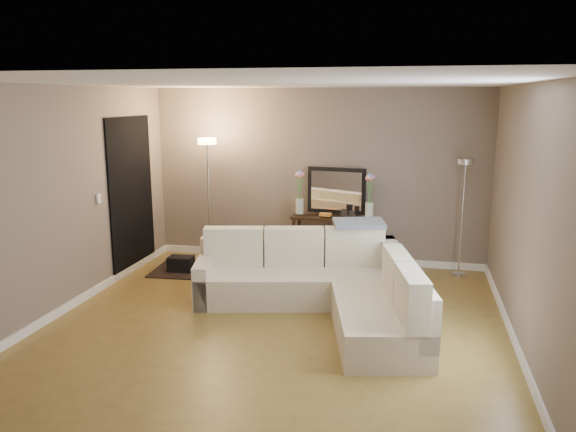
% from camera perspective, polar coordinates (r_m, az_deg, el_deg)
% --- Properties ---
extents(floor, '(5.00, 5.50, 0.01)m').
position_cam_1_polar(floor, '(6.15, -1.69, -11.66)').
color(floor, olive).
rests_on(floor, ground).
extents(ceiling, '(5.00, 5.50, 0.01)m').
position_cam_1_polar(ceiling, '(5.64, -1.85, 13.44)').
color(ceiling, white).
rests_on(ceiling, ground).
extents(wall_back, '(5.00, 0.02, 2.60)m').
position_cam_1_polar(wall_back, '(8.41, 2.97, 4.04)').
color(wall_back, '#75675A').
rests_on(wall_back, ground).
extents(wall_front, '(5.00, 0.02, 2.60)m').
position_cam_1_polar(wall_front, '(3.26, -14.21, -9.29)').
color(wall_front, '#75675A').
rests_on(wall_front, ground).
extents(wall_left, '(0.02, 5.50, 2.60)m').
position_cam_1_polar(wall_left, '(6.82, -22.64, 1.25)').
color(wall_left, '#75675A').
rests_on(wall_left, ground).
extents(wall_right, '(0.02, 5.50, 2.60)m').
position_cam_1_polar(wall_right, '(5.68, 23.56, -0.83)').
color(wall_right, '#75675A').
rests_on(wall_right, ground).
extents(baseboard_back, '(5.00, 0.03, 0.10)m').
position_cam_1_polar(baseboard_back, '(8.65, 2.85, -4.21)').
color(baseboard_back, white).
rests_on(baseboard_back, ground).
extents(baseboard_left, '(0.03, 5.50, 0.10)m').
position_cam_1_polar(baseboard_left, '(7.13, -21.66, -8.67)').
color(baseboard_left, white).
rests_on(baseboard_left, ground).
extents(baseboard_right, '(0.03, 5.50, 0.10)m').
position_cam_1_polar(baseboard_right, '(6.06, 22.32, -12.43)').
color(baseboard_right, white).
rests_on(baseboard_right, ground).
extents(doorway, '(0.02, 1.20, 2.20)m').
position_cam_1_polar(doorway, '(8.26, -15.59, 2.06)').
color(doorway, black).
rests_on(doorway, ground).
extents(switch_plate, '(0.02, 0.08, 0.12)m').
position_cam_1_polar(switch_plate, '(7.52, -18.68, 1.69)').
color(switch_plate, white).
rests_on(switch_plate, ground).
extents(sectional_sofa, '(2.93, 2.49, 0.87)m').
position_cam_1_polar(sectional_sofa, '(6.59, 3.90, -6.99)').
color(sectional_sofa, beige).
rests_on(sectional_sofa, floor).
extents(throw_blanket, '(0.70, 0.52, 0.08)m').
position_cam_1_polar(throw_blanket, '(7.04, 7.23, -0.71)').
color(throw_blanket, gray).
rests_on(throw_blanket, sectional_sofa).
extents(console_table, '(1.25, 0.44, 0.75)m').
position_cam_1_polar(console_table, '(8.27, 4.09, -2.31)').
color(console_table, black).
rests_on(console_table, floor).
extents(leaning_mirror, '(0.86, 0.12, 0.68)m').
position_cam_1_polar(leaning_mirror, '(8.25, 4.94, 2.59)').
color(leaning_mirror, black).
rests_on(leaning_mirror, console_table).
extents(table_decor, '(0.52, 0.13, 0.12)m').
position_cam_1_polar(table_decor, '(8.13, 4.57, 0.18)').
color(table_decor, orange).
rests_on(table_decor, console_table).
extents(flower_vase_left, '(0.14, 0.12, 0.64)m').
position_cam_1_polar(flower_vase_left, '(8.24, 1.18, 2.10)').
color(flower_vase_left, silver).
rests_on(flower_vase_left, console_table).
extents(flower_vase_right, '(0.14, 0.12, 0.64)m').
position_cam_1_polar(flower_vase_right, '(8.01, 8.27, 1.68)').
color(flower_vase_right, silver).
rests_on(flower_vase_right, console_table).
extents(floor_lamp_lit, '(0.28, 0.28, 1.88)m').
position_cam_1_polar(floor_lamp_lit, '(8.31, -8.11, 4.02)').
color(floor_lamp_lit, silver).
rests_on(floor_lamp_lit, floor).
extents(floor_lamp_unlit, '(0.29, 0.29, 1.65)m').
position_cam_1_polar(floor_lamp_unlit, '(8.03, 17.42, 2.14)').
color(floor_lamp_unlit, silver).
rests_on(floor_lamp_unlit, floor).
extents(charcoal_rug, '(1.29, 1.01, 0.02)m').
position_cam_1_polar(charcoal_rug, '(8.29, -9.22, -5.39)').
color(charcoal_rug, black).
rests_on(charcoal_rug, floor).
extents(black_bag, '(0.36, 0.27, 0.22)m').
position_cam_1_polar(black_bag, '(8.23, -10.81, -4.82)').
color(black_bag, black).
rests_on(black_bag, charcoal_rug).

